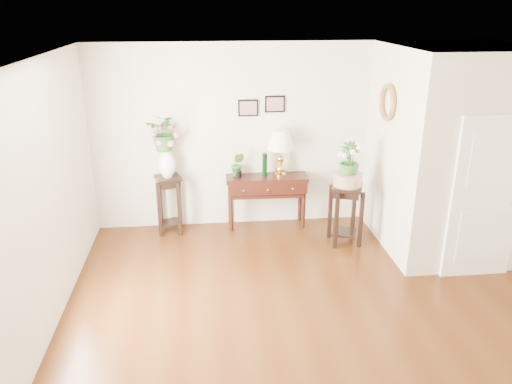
{
  "coord_description": "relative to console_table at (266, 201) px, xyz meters",
  "views": [
    {
      "loc": [
        -1.33,
        -4.58,
        3.31
      ],
      "look_at": [
        -0.69,
        1.3,
        1.06
      ],
      "focal_mm": 35.0,
      "sensor_mm": 36.0,
      "label": 1
    }
  ],
  "objects": [
    {
      "name": "floor",
      "position": [
        0.39,
        -2.57,
        -0.41
      ],
      "size": [
        6.0,
        5.5,
        0.02
      ],
      "primitive_type": "cube",
      "color": "#48250C",
      "rests_on": "ground"
    },
    {
      "name": "ceiling",
      "position": [
        0.39,
        -2.57,
        2.39
      ],
      "size": [
        6.0,
        5.5,
        0.02
      ],
      "primitive_type": "cube",
      "color": "white",
      "rests_on": "ground"
    },
    {
      "name": "wall_back",
      "position": [
        0.39,
        0.18,
        0.99
      ],
      "size": [
        6.0,
        0.02,
        2.8
      ],
      "primitive_type": "cube",
      "color": "beige",
      "rests_on": "ground"
    },
    {
      "name": "wall_left",
      "position": [
        -2.61,
        -2.57,
        0.99
      ],
      "size": [
        0.02,
        5.5,
        2.8
      ],
      "primitive_type": "cube",
      "color": "beige",
      "rests_on": "ground"
    },
    {
      "name": "partition",
      "position": [
        2.49,
        -0.79,
        0.99
      ],
      "size": [
        1.8,
        1.95,
        2.8
      ],
      "primitive_type": "cube",
      "color": "beige",
      "rests_on": "floor"
    },
    {
      "name": "door",
      "position": [
        2.49,
        -1.79,
        0.64
      ],
      "size": [
        0.9,
        0.05,
        2.1
      ],
      "primitive_type": "cube",
      "color": "white",
      "rests_on": "floor"
    },
    {
      "name": "art_print_left",
      "position": [
        -0.26,
        0.16,
        1.44
      ],
      "size": [
        0.3,
        0.02,
        0.25
      ],
      "primitive_type": "cube",
      "color": "black",
      "rests_on": "wall_back"
    },
    {
      "name": "art_print_right",
      "position": [
        0.14,
        0.16,
        1.49
      ],
      "size": [
        0.3,
        0.02,
        0.25
      ],
      "primitive_type": "cube",
      "color": "black",
      "rests_on": "wall_back"
    },
    {
      "name": "wall_ornament",
      "position": [
        1.55,
        -0.67,
        1.64
      ],
      "size": [
        0.07,
        0.51,
        0.51
      ],
      "primitive_type": "torus",
      "rotation": [
        0.0,
        1.57,
        0.0
      ],
      "color": "#A26C32",
      "rests_on": "partition"
    },
    {
      "name": "console_table",
      "position": [
        0.0,
        0.0,
        0.0
      ],
      "size": [
        1.26,
        0.45,
        0.83
      ],
      "primitive_type": "cube",
      "rotation": [
        0.0,
        0.0,
        -0.03
      ],
      "color": "black",
      "rests_on": "floor"
    },
    {
      "name": "table_lamp",
      "position": [
        0.21,
        0.0,
        0.76
      ],
      "size": [
        0.53,
        0.53,
        0.72
      ],
      "primitive_type": "cube",
      "rotation": [
        0.0,
        0.0,
        0.37
      ],
      "color": "#DEB657",
      "rests_on": "console_table"
    },
    {
      "name": "green_vase",
      "position": [
        -0.03,
        0.0,
        0.58
      ],
      "size": [
        0.1,
        0.1,
        0.36
      ],
      "primitive_type": "cylinder",
      "rotation": [
        0.0,
        0.0,
        -0.34
      ],
      "color": "black",
      "rests_on": "console_table"
    },
    {
      "name": "potted_plant",
      "position": [
        -0.44,
        0.0,
        0.6
      ],
      "size": [
        0.24,
        0.22,
        0.37
      ],
      "primitive_type": "imported",
      "rotation": [
        0.0,
        0.0,
        -0.32
      ],
      "color": "#2E6323",
      "rests_on": "console_table"
    },
    {
      "name": "plant_stand_a",
      "position": [
        -1.49,
        -0.07,
        0.04
      ],
      "size": [
        0.44,
        0.44,
        0.9
      ],
      "primitive_type": "cube",
      "rotation": [
        0.0,
        0.0,
        0.32
      ],
      "color": "black",
      "rests_on": "floor"
    },
    {
      "name": "porcelain_vase",
      "position": [
        -1.49,
        -0.07,
        0.71
      ],
      "size": [
        0.33,
        0.33,
        0.45
      ],
      "primitive_type": null,
      "rotation": [
        0.0,
        0.0,
        0.32
      ],
      "color": "silver",
      "rests_on": "plant_stand_a"
    },
    {
      "name": "lily_arrangement",
      "position": [
        -1.49,
        -0.07,
        1.16
      ],
      "size": [
        0.62,
        0.58,
        0.54
      ],
      "primitive_type": "imported",
      "rotation": [
        0.0,
        0.0,
        -0.39
      ],
      "color": "#2E6323",
      "rests_on": "porcelain_vase"
    },
    {
      "name": "plant_stand_b",
      "position": [
        1.06,
        -0.7,
        0.03
      ],
      "size": [
        0.54,
        0.54,
        0.89
      ],
      "primitive_type": "cube",
      "rotation": [
        0.0,
        0.0,
        -0.35
      ],
      "color": "black",
      "rests_on": "floor"
    },
    {
      "name": "ceramic_bowl",
      "position": [
        1.06,
        -0.7,
        0.55
      ],
      "size": [
        0.51,
        0.51,
        0.18
      ],
      "primitive_type": "cylinder",
      "rotation": [
        0.0,
        0.0,
        -0.34
      ],
      "color": "#C9B190",
      "rests_on": "plant_stand_b"
    },
    {
      "name": "narcissus",
      "position": [
        1.06,
        -0.7,
        0.85
      ],
      "size": [
        0.35,
        0.35,
        0.51
      ],
      "primitive_type": "imported",
      "rotation": [
        0.0,
        0.0,
        -0.27
      ],
      "color": "#2E6323",
      "rests_on": "ceramic_bowl"
    }
  ]
}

